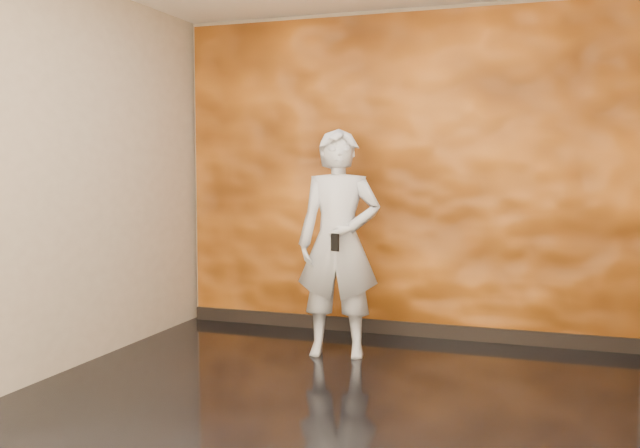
{
  "coord_description": "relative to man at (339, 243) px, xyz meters",
  "views": [
    {
      "loc": [
        1.37,
        -4.06,
        1.47
      ],
      "look_at": [
        -0.33,
        0.83,
        1.04
      ],
      "focal_mm": 40.0,
      "sensor_mm": 36.0,
      "label": 1
    }
  ],
  "objects": [
    {
      "name": "room",
      "position": [
        0.28,
        -1.13,
        0.53
      ],
      "size": [
        4.02,
        4.02,
        2.81
      ],
      "color": "black",
      "rests_on": "ground"
    },
    {
      "name": "feature_wall",
      "position": [
        0.28,
        0.83,
        0.51
      ],
      "size": [
        3.9,
        0.06,
        2.75
      ],
      "primitive_type": "cube",
      "color": "orange",
      "rests_on": "ground"
    },
    {
      "name": "baseboard",
      "position": [
        0.28,
        0.79,
        -0.81
      ],
      "size": [
        3.9,
        0.04,
        0.12
      ],
      "primitive_type": "cube",
      "color": "black",
      "rests_on": "ground"
    },
    {
      "name": "man",
      "position": [
        0.0,
        0.0,
        0.0
      ],
      "size": [
        0.7,
        0.52,
        1.75
      ],
      "primitive_type": "imported",
      "rotation": [
        0.0,
        0.0,
        0.17
      ],
      "color": "#9EA2AD",
      "rests_on": "ground"
    },
    {
      "name": "phone",
      "position": [
        0.05,
        -0.25,
        0.03
      ],
      "size": [
        0.07,
        0.04,
        0.13
      ],
      "primitive_type": "cube",
      "rotation": [
        0.0,
        0.0,
        -0.36
      ],
      "color": "black",
      "rests_on": "man"
    }
  ]
}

